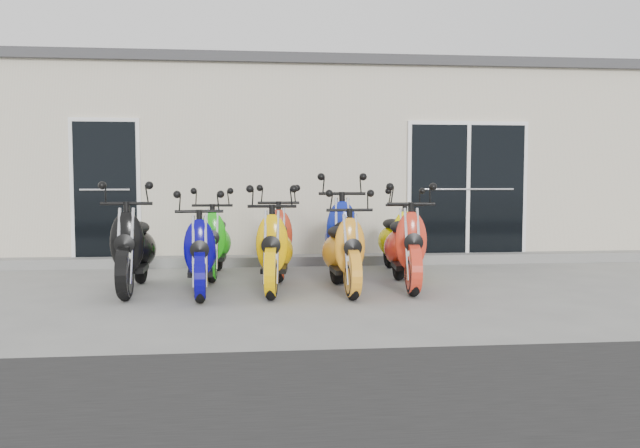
# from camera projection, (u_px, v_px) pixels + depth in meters

# --- Properties ---
(ground) EXTENTS (80.00, 80.00, 0.00)m
(ground) POSITION_uv_depth(u_px,v_px,m) (325.00, 286.00, 7.94)
(ground) COLOR gray
(ground) RESTS_ON ground
(building) EXTENTS (14.00, 6.00, 3.20)m
(building) POSITION_uv_depth(u_px,v_px,m) (298.00, 168.00, 12.99)
(building) COLOR beige
(building) RESTS_ON ground
(roof_cap) EXTENTS (14.20, 6.20, 0.16)m
(roof_cap) POSITION_uv_depth(u_px,v_px,m) (298.00, 87.00, 12.88)
(roof_cap) COLOR #3F3F42
(roof_cap) RESTS_ON building
(front_step) EXTENTS (14.00, 0.40, 0.15)m
(front_step) POSITION_uv_depth(u_px,v_px,m) (311.00, 260.00, 9.94)
(front_step) COLOR gray
(front_step) RESTS_ON ground
(door_left) EXTENTS (1.07, 0.08, 2.22)m
(door_left) POSITION_uv_depth(u_px,v_px,m) (106.00, 186.00, 9.69)
(door_left) COLOR black
(door_left) RESTS_ON front_step
(door_right) EXTENTS (2.02, 0.08, 2.22)m
(door_right) POSITION_uv_depth(u_px,v_px,m) (467.00, 185.00, 10.27)
(door_right) COLOR black
(door_right) RESTS_ON front_step
(scooter_front_black) EXTENTS (0.73, 1.84, 1.34)m
(scooter_front_black) POSITION_uv_depth(u_px,v_px,m) (133.00, 236.00, 7.50)
(scooter_front_black) COLOR black
(scooter_front_black) RESTS_ON ground
(scooter_front_blue) EXTENTS (0.75, 1.72, 1.24)m
(scooter_front_blue) POSITION_uv_depth(u_px,v_px,m) (200.00, 242.00, 7.34)
(scooter_front_blue) COLOR #07027E
(scooter_front_blue) RESTS_ON ground
(scooter_front_orange_a) EXTENTS (0.80, 1.81, 1.30)m
(scooter_front_orange_a) POSITION_uv_depth(u_px,v_px,m) (275.00, 238.00, 7.54)
(scooter_front_orange_a) COLOR #FEBB01
(scooter_front_orange_a) RESTS_ON ground
(scooter_front_orange_b) EXTENTS (0.69, 1.71, 1.24)m
(scooter_front_orange_b) POSITION_uv_depth(u_px,v_px,m) (343.00, 240.00, 7.51)
(scooter_front_orange_b) COLOR orange
(scooter_front_orange_b) RESTS_ON ground
(scooter_front_red) EXTENTS (0.79, 1.83, 1.32)m
(scooter_front_red) POSITION_uv_depth(u_px,v_px,m) (405.00, 235.00, 7.77)
(scooter_front_red) COLOR red
(scooter_front_red) RESTS_ON ground
(scooter_back_green) EXTENTS (0.63, 1.70, 1.25)m
(scooter_back_green) POSITION_uv_depth(u_px,v_px,m) (215.00, 232.00, 8.70)
(scooter_back_green) COLOR #1DBB13
(scooter_back_green) RESTS_ON ground
(scooter_back_red) EXTENTS (0.66, 1.76, 1.29)m
(scooter_back_red) POSITION_uv_depth(u_px,v_px,m) (278.00, 230.00, 8.76)
(scooter_back_red) COLOR red
(scooter_back_red) RESTS_ON ground
(scooter_back_blue) EXTENTS (0.93, 2.03, 1.45)m
(scooter_back_blue) POSITION_uv_depth(u_px,v_px,m) (341.00, 225.00, 8.74)
(scooter_back_blue) COLOR #0E1F9E
(scooter_back_blue) RESTS_ON ground
(scooter_back_yellow) EXTENTS (0.64, 1.70, 1.25)m
(scooter_back_yellow) POSITION_uv_depth(u_px,v_px,m) (398.00, 231.00, 8.97)
(scooter_back_yellow) COLOR #FFEA00
(scooter_back_yellow) RESTS_ON ground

